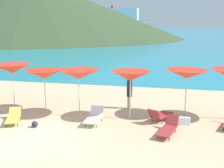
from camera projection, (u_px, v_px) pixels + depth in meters
name	position (u px, v px, depth m)	size (l,w,h in m)	color
ground_plane	(100.00, 87.00, 20.46)	(50.00, 100.00, 0.30)	beige
ocean_water	(169.00, 30.00, 230.67)	(650.00, 440.00, 0.02)	teal
headland_hill	(33.00, 8.00, 93.57)	(97.94, 97.94, 19.26)	#384C2D
umbrella_2	(12.00, 69.00, 14.96)	(2.10, 2.10, 2.22)	silver
umbrella_3	(44.00, 74.00, 13.89)	(1.88, 1.88, 2.09)	silver
umbrella_4	(79.00, 74.00, 13.12)	(1.97, 1.97, 2.22)	silver
umbrella_5	(131.00, 76.00, 12.69)	(1.87, 1.87, 2.23)	silver
umbrella_6	(187.00, 74.00, 13.05)	(1.91, 1.91, 2.23)	silver
lounge_chair_0	(94.00, 117.00, 12.52)	(0.67, 1.55, 0.58)	white
lounge_chair_2	(14.00, 117.00, 12.55)	(1.05, 1.54, 0.52)	#D8BF4C
lounge_chair_5	(168.00, 128.00, 11.22)	(0.88, 1.70, 0.59)	#A53333
lounge_chair_6	(160.00, 115.00, 12.72)	(1.14, 1.53, 0.67)	#A53333
beachgoer_1	(129.00, 91.00, 14.51)	(0.28, 0.28, 1.67)	#DBAA84
beach_ball	(35.00, 124.00, 11.96)	(0.27, 0.27, 0.27)	#26262D
cooler_box	(184.00, 121.00, 12.30)	(0.50, 0.36, 0.34)	white
cruise_ship	(119.00, 20.00, 263.62)	(48.80, 12.16, 21.77)	silver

